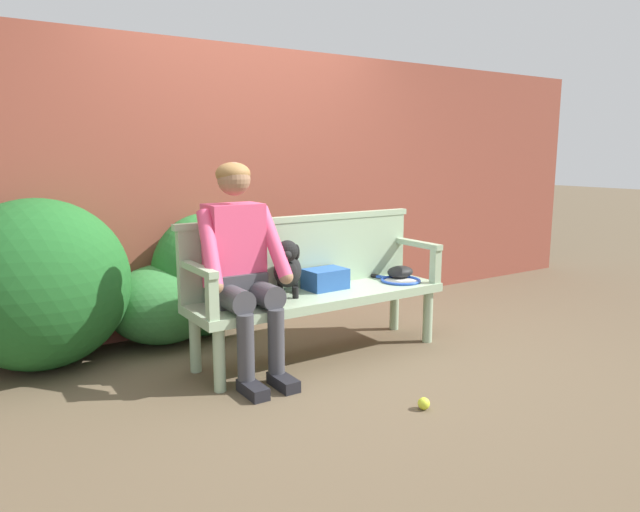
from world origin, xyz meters
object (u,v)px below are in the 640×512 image
Objects in this scene: garden_bench at (320,301)px; person_seated at (240,262)px; tennis_ball at (423,404)px; baseball_glove at (400,272)px; tennis_racket at (397,280)px; sports_bag at (325,279)px; dog_on_bench at (287,268)px.

garden_bench is 1.37× the size of person_seated.
person_seated is at bearing 120.14° from tennis_ball.
person_seated is 5.96× the size of baseball_glove.
garden_bench is at bearing 178.77° from tennis_racket.
baseball_glove is at bearing 4.64° from garden_bench.
tennis_ball is at bearing -95.07° from sports_bag.
tennis_ball is at bearing -135.43° from baseball_glove.
person_seated is at bearing 179.84° from tennis_racket.
tennis_ball is (0.23, -1.05, -0.60)m from dog_on_bench.
baseball_glove is at bearing 1.82° from dog_on_bench.
person_seated is 0.37m from dog_on_bench.
garden_bench is 0.67m from person_seated.
tennis_racket is 8.80× the size of tennis_ball.
person_seated reaches higher than dog_on_bench.
person_seated is 19.86× the size of tennis_ball.
baseball_glove is 0.79× the size of sports_bag.
person_seated is 0.72m from sports_bag.
tennis_racket is at bearing -1.23° from garden_bench.
sports_bag is 1.20m from tennis_ball.
tennis_racket is 0.12m from baseball_glove.
tennis_ball is (-0.10, -1.09, -0.48)m from sports_bag.
garden_bench is at bearing -141.36° from sports_bag.
dog_on_bench is 1.23m from tennis_ball.
dog_on_bench is 5.83× the size of tennis_ball.
dog_on_bench is 1.00m from baseball_glove.
person_seated is 1.37m from baseball_glove.
baseball_glove is (0.76, 0.06, 0.10)m from garden_bench.
tennis_racket is at bearing -150.79° from baseball_glove.
tennis_racket is 1.28m from tennis_ball.
baseball_glove is (0.09, 0.08, 0.04)m from tennis_racket.
baseball_glove is (1.35, 0.07, -0.23)m from person_seated.
person_seated is at bearing 172.93° from baseball_glove.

